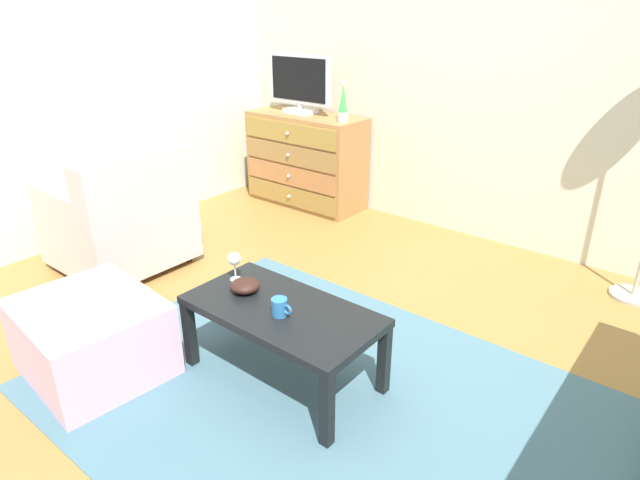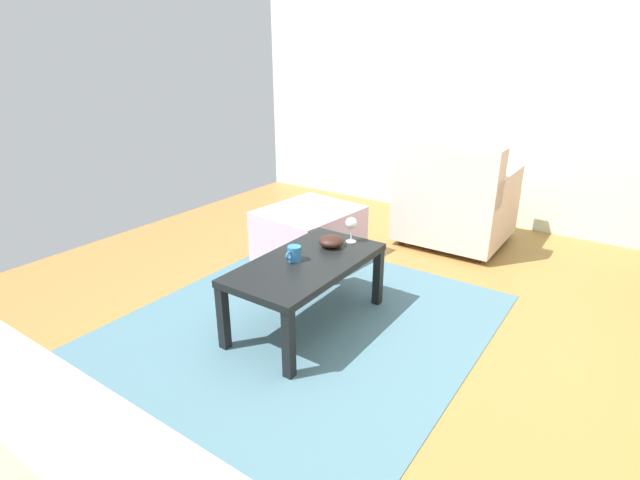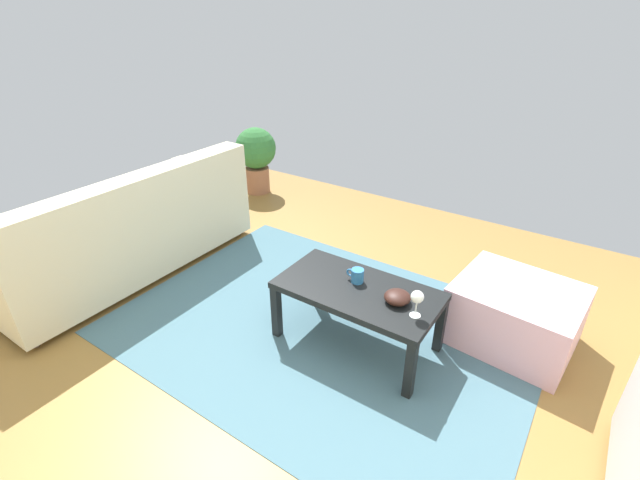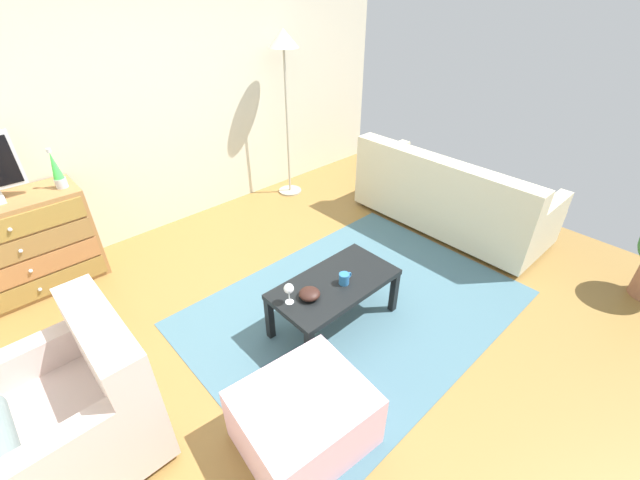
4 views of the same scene
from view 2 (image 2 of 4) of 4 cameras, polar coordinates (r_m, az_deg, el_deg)
ground_plane at (r=2.78m, az=1.14°, el=-11.87°), size 5.55×4.85×0.05m
wall_plain_left at (r=4.65m, az=19.79°, el=17.92°), size 0.12×4.85×2.61m
area_rug at (r=2.73m, az=-4.82°, el=-11.90°), size 2.60×1.90×0.01m
coffee_table at (r=2.72m, az=-1.59°, el=-3.44°), size 0.96×0.50×0.41m
wine_glass at (r=2.92m, az=3.72°, el=1.90°), size 0.07×0.07×0.16m
mug at (r=2.68m, az=-3.08°, el=-1.61°), size 0.11×0.08×0.08m
bowl_decorative at (r=2.88m, az=1.32°, el=-0.15°), size 0.15×0.15×0.07m
armchair at (r=4.08m, az=15.59°, el=4.38°), size 0.80×0.80×0.86m
ottoman at (r=3.68m, az=-1.29°, el=0.74°), size 0.76×0.67×0.39m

